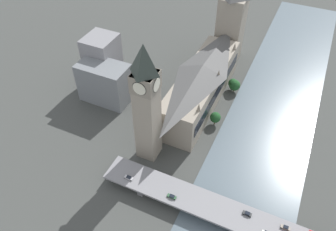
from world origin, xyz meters
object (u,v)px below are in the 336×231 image
Objects in this scene: road_bridge at (237,218)px; car_southbound_extra at (172,196)px; victoria_tower at (231,24)px; car_southbound_mid at (129,178)px; parliament_hall at (201,84)px; car_northbound_lead at (285,227)px; car_southbound_lead at (247,214)px; clock_tower at (147,102)px.

road_bridge is 29.35× the size of car_southbound_extra.
car_southbound_mid is (9.18, 131.78, -21.49)m from victoria_tower.
parliament_hall reaches higher than car_southbound_extra.
victoria_tower is at bearing -89.94° from parliament_hall.
parliament_hall is at bearing -58.01° from road_bridge.
victoria_tower is at bearing -62.10° from car_northbound_lead.
victoria_tower reaches higher than car_southbound_mid.
victoria_tower is at bearing -68.59° from car_southbound_lead.
car_southbound_mid is at bearing 2.95° from road_bridge.
road_bridge is at bearing 159.58° from clock_tower.
parliament_hall reaches higher than road_bridge.
clock_tower is 69.37m from car_southbound_lead.
car_southbound_lead is at bearing -169.66° from car_southbound_extra.
parliament_hall is at bearing -100.88° from clock_tower.
victoria_tower is 143.78m from car_northbound_lead.
car_southbound_extra is at bearing 135.47° from clock_tower.
victoria_tower is 13.29× the size of car_southbound_mid.
car_southbound_mid is (54.94, 2.83, 1.82)m from road_bridge.
clock_tower is at bearing -20.42° from road_bridge.
car_southbound_lead reaches higher than car_northbound_lead.
car_southbound_extra is (51.82, 6.87, -0.00)m from car_northbound_lead.
parliament_hall is 57.45m from victoria_tower.
road_bridge is 55.04m from car_southbound_mid.
parliament_hall is 19.13× the size of car_southbound_mid.
clock_tower is at bearing 79.12° from parliament_hall.
victoria_tower reaches higher than car_southbound_extra.
car_northbound_lead is at bearing -170.91° from road_bridge.
clock_tower reaches higher than road_bridge.
road_bridge is at bearing 121.99° from parliament_hall.
clock_tower is 109.04m from victoria_tower.
road_bridge is 21.10m from car_northbound_lead.
car_northbound_lead is at bearing -172.45° from car_southbound_extra.
parliament_hall is 18.77× the size of car_southbound_extra.
clock_tower is at bearing 84.71° from victoria_tower.
victoria_tower is 138.80m from road_bridge.
clock_tower is at bearing -16.81° from car_southbound_lead.
victoria_tower is at bearing -93.98° from car_southbound_mid.
parliament_hall is at bearing -54.92° from car_southbound_lead.
road_bridge is (-45.76, 128.95, -23.31)m from victoria_tower.
road_bridge is at bearing 109.54° from victoria_tower.
victoria_tower reaches higher than car_northbound_lead.
car_southbound_lead reaches higher than road_bridge.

